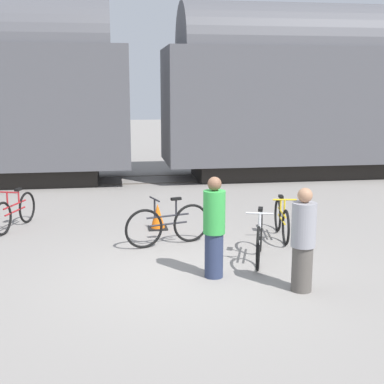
# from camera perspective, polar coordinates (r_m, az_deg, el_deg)

# --- Properties ---
(ground_plane) EXTENTS (80.00, 80.00, 0.00)m
(ground_plane) POSITION_cam_1_polar(r_m,az_deg,el_deg) (8.76, -0.52, -8.87)
(ground_plane) COLOR gray
(freight_train) EXTENTS (26.36, 2.99, 5.61)m
(freight_train) POSITION_cam_1_polar(r_m,az_deg,el_deg) (17.21, -4.88, 11.06)
(freight_train) COLOR black
(freight_train) RESTS_ON ground_plane
(rail_near) EXTENTS (38.36, 0.07, 0.01)m
(rail_near) POSITION_cam_1_polar(r_m,az_deg,el_deg) (16.77, -4.55, 0.93)
(rail_near) COLOR #4C4238
(rail_near) RESTS_ON ground_plane
(rail_far) EXTENTS (38.36, 0.07, 0.01)m
(rail_far) POSITION_cam_1_polar(r_m,az_deg,el_deg) (18.18, -4.88, 1.74)
(rail_far) COLOR #4C4238
(rail_far) RESTS_ON ground_plane
(bicycle_silver) EXTENTS (0.61, 1.72, 0.93)m
(bicycle_silver) POSITION_cam_1_polar(r_m,az_deg,el_deg) (9.44, 7.21, -4.93)
(bicycle_silver) COLOR black
(bicycle_silver) RESTS_ON ground_plane
(bicycle_black) EXTENTS (1.68, 0.58, 0.94)m
(bicycle_black) POSITION_cam_1_polar(r_m,az_deg,el_deg) (10.25, -2.58, -3.51)
(bicycle_black) COLOR black
(bicycle_black) RESTS_ON ground_plane
(bicycle_yellow) EXTENTS (0.46, 1.66, 0.86)m
(bicycle_yellow) POSITION_cam_1_polar(r_m,az_deg,el_deg) (10.89, 9.54, -2.95)
(bicycle_yellow) COLOR black
(bicycle_yellow) RESTS_ON ground_plane
(bicycle_maroon) EXTENTS (0.63, 1.66, 0.87)m
(bicycle_maroon) POSITION_cam_1_polar(r_m,az_deg,el_deg) (12.01, -18.34, -2.01)
(bicycle_maroon) COLOR black
(bicycle_maroon) RESTS_ON ground_plane
(person_in_green) EXTENTS (0.35, 0.35, 1.63)m
(person_in_green) POSITION_cam_1_polar(r_m,az_deg,el_deg) (8.45, 2.38, -3.84)
(person_in_green) COLOR #283351
(person_in_green) RESTS_ON ground_plane
(person_in_grey) EXTENTS (0.36, 0.36, 1.57)m
(person_in_grey) POSITION_cam_1_polar(r_m,az_deg,el_deg) (8.06, 11.77, -5.10)
(person_in_grey) COLOR #514C47
(person_in_grey) RESTS_ON ground_plane
(traffic_cone) EXTENTS (0.40, 0.40, 0.55)m
(traffic_cone) POSITION_cam_1_polar(r_m,az_deg,el_deg) (11.44, -3.68, -2.69)
(traffic_cone) COLOR black
(traffic_cone) RESTS_ON ground_plane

